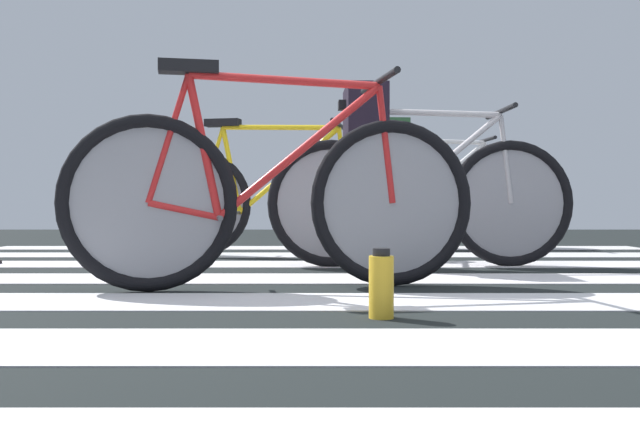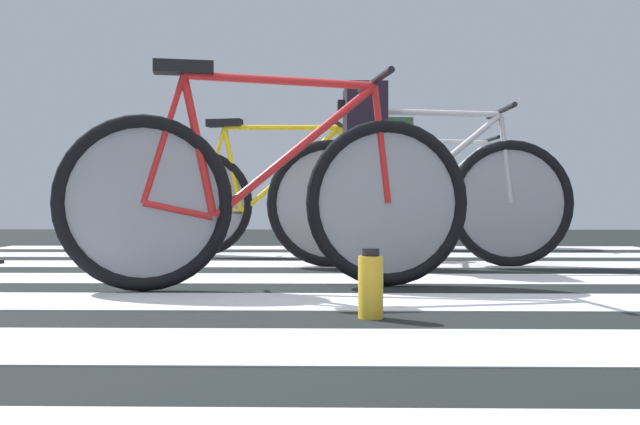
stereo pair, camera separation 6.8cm
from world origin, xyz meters
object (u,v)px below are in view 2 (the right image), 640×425
(cyclist_2_of_4, at_px, (365,151))
(water_bottle, at_px, (371,285))
(bicycle_1_of_4, at_px, (269,196))
(cyclist_4_of_4, at_px, (395,165))
(bicycle_2_of_4, at_px, (420,199))
(bicycle_4_of_4, at_px, (433,200))
(bicycle_3_of_4, at_px, (273,200))

(cyclist_2_of_4, distance_m, water_bottle, 1.81)
(bicycle_1_of_4, distance_m, cyclist_4_of_4, 2.82)
(bicycle_1_of_4, relative_size, cyclist_2_of_4, 1.70)
(bicycle_1_of_4, height_order, bicycle_2_of_4, same)
(cyclist_2_of_4, relative_size, water_bottle, 4.67)
(bicycle_4_of_4, bearing_deg, cyclist_4_of_4, -180.00)
(bicycle_1_of_4, distance_m, bicycle_3_of_4, 1.75)
(bicycle_1_of_4, relative_size, water_bottle, 7.93)
(cyclist_2_of_4, relative_size, bicycle_3_of_4, 0.59)
(bicycle_3_of_4, distance_m, bicycle_4_of_4, 1.56)
(bicycle_4_of_4, distance_m, cyclist_4_of_4, 0.42)
(cyclist_4_of_4, distance_m, water_bottle, 3.49)
(cyclist_4_of_4, bearing_deg, bicycle_4_of_4, 0.00)
(bicycle_1_of_4, height_order, bicycle_3_of_4, same)
(bicycle_2_of_4, height_order, cyclist_2_of_4, cyclist_2_of_4)
(bicycle_1_of_4, relative_size, bicycle_2_of_4, 0.99)
(bicycle_4_of_4, xyz_separation_m, cyclist_4_of_4, (-0.31, -0.02, 0.28))
(bicycle_2_of_4, xyz_separation_m, cyclist_4_of_4, (0.02, 1.68, 0.28))
(bicycle_3_of_4, height_order, cyclist_4_of_4, cyclist_4_of_4)
(cyclist_2_of_4, distance_m, cyclist_4_of_4, 1.73)
(bicycle_4_of_4, height_order, cyclist_4_of_4, cyclist_4_of_4)
(bicycle_1_of_4, relative_size, cyclist_4_of_4, 1.66)
(cyclist_2_of_4, xyz_separation_m, cyclist_4_of_4, (0.33, 1.69, 0.01))
(bicycle_3_of_4, xyz_separation_m, cyclist_4_of_4, (0.91, 0.95, 0.28))
(bicycle_2_of_4, distance_m, water_bottle, 1.80)
(cyclist_4_of_4, bearing_deg, bicycle_1_of_4, -110.58)
(bicycle_3_of_4, distance_m, water_bottle, 2.54)
(bicycle_3_of_4, height_order, water_bottle, bicycle_3_of_4)
(cyclist_4_of_4, bearing_deg, cyclist_2_of_4, -105.41)
(bicycle_1_of_4, xyz_separation_m, bicycle_2_of_4, (0.76, 1.01, 0.00))
(cyclist_2_of_4, height_order, bicycle_4_of_4, cyclist_2_of_4)
(cyclist_2_of_4, xyz_separation_m, water_bottle, (-0.07, -1.73, -0.55))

